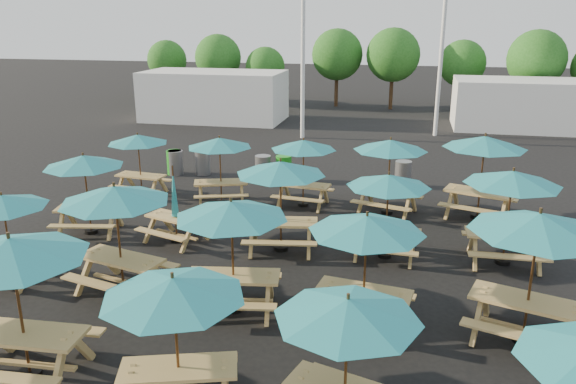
% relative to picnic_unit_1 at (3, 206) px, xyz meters
% --- Properties ---
extents(ground, '(120.00, 120.00, 0.00)m').
position_rel_picnic_unit_1_xyz_m(ground, '(5.46, 3.00, -1.79)').
color(ground, black).
rests_on(ground, ground).
extents(picnic_unit_1, '(2.16, 2.16, 2.06)m').
position_rel_picnic_unit_1_xyz_m(picnic_unit_1, '(0.00, 0.00, 0.00)').
color(picnic_unit_1, tan).
rests_on(picnic_unit_1, ground).
extents(picnic_unit_2, '(2.49, 2.49, 2.25)m').
position_rel_picnic_unit_1_xyz_m(picnic_unit_2, '(0.15, 3.03, 0.16)').
color(picnic_unit_2, tan).
rests_on(picnic_unit_2, ground).
extents(picnic_unit_3, '(2.18, 2.18, 2.09)m').
position_rel_picnic_unit_1_xyz_m(picnic_unit_3, '(-0.08, 6.60, 0.03)').
color(picnic_unit_3, tan).
rests_on(picnic_unit_3, ground).
extents(picnic_unit_4, '(2.53, 2.53, 2.52)m').
position_rel_picnic_unit_1_xyz_m(picnic_unit_4, '(2.70, -3.14, 0.41)').
color(picnic_unit_4, tan).
rests_on(picnic_unit_4, ground).
extents(picnic_unit_5, '(2.80, 2.80, 2.43)m').
position_rel_picnic_unit_1_xyz_m(picnic_unit_5, '(2.74, 0.01, 0.33)').
color(picnic_unit_5, tan).
rests_on(picnic_unit_5, ground).
extents(picnic_unit_6, '(2.02, 1.88, 2.10)m').
position_rel_picnic_unit_1_xyz_m(picnic_unit_6, '(2.74, 2.95, -0.93)').
color(picnic_unit_6, tan).
rests_on(picnic_unit_6, ground).
extents(picnic_unit_7, '(2.62, 2.62, 2.17)m').
position_rel_picnic_unit_1_xyz_m(picnic_unit_7, '(2.85, 6.34, 0.10)').
color(picnic_unit_7, tan).
rests_on(picnic_unit_7, ground).
extents(picnic_unit_8, '(2.68, 2.68, 2.25)m').
position_rel_picnic_unit_1_xyz_m(picnic_unit_8, '(5.49, -3.37, 0.16)').
color(picnic_unit_8, tan).
rests_on(picnic_unit_8, ground).
extents(picnic_unit_9, '(2.59, 2.59, 2.38)m').
position_rel_picnic_unit_1_xyz_m(picnic_unit_9, '(5.37, -0.26, 0.28)').
color(picnic_unit_9, tan).
rests_on(picnic_unit_9, ground).
extents(picnic_unit_10, '(2.60, 2.60, 2.38)m').
position_rel_picnic_unit_1_xyz_m(picnic_unit_10, '(5.60, 2.99, 0.28)').
color(picnic_unit_10, tan).
rests_on(picnic_unit_10, ground).
extents(picnic_unit_11, '(2.28, 2.28, 2.16)m').
position_rel_picnic_unit_1_xyz_m(picnic_unit_11, '(5.49, 6.62, 0.09)').
color(picnic_unit_11, tan).
rests_on(picnic_unit_11, ground).
extents(picnic_unit_12, '(2.56, 2.56, 2.17)m').
position_rel_picnic_unit_1_xyz_m(picnic_unit_12, '(8.00, -3.32, 0.10)').
color(picnic_unit_12, tan).
rests_on(picnic_unit_12, ground).
extents(picnic_unit_13, '(2.49, 2.49, 2.31)m').
position_rel_picnic_unit_1_xyz_m(picnic_unit_13, '(8.00, -0.33, 0.22)').
color(picnic_unit_13, tan).
rests_on(picnic_unit_13, ground).
extents(picnic_unit_14, '(2.17, 2.17, 2.17)m').
position_rel_picnic_unit_1_xyz_m(picnic_unit_14, '(8.25, 3.11, 0.10)').
color(picnic_unit_14, tan).
rests_on(picnic_unit_14, ground).
extents(picnic_unit_15, '(2.73, 2.73, 2.32)m').
position_rel_picnic_unit_1_xyz_m(picnic_unit_15, '(8.15, 6.45, 0.23)').
color(picnic_unit_15, tan).
rests_on(picnic_unit_15, ground).
extents(picnic_unit_17, '(3.04, 3.04, 2.55)m').
position_rel_picnic_unit_1_xyz_m(picnic_unit_17, '(10.97, -0.22, 0.43)').
color(picnic_unit_17, tan).
rests_on(picnic_unit_17, ground).
extents(picnic_unit_18, '(2.31, 2.31, 2.37)m').
position_rel_picnic_unit_1_xyz_m(picnic_unit_18, '(11.10, 3.34, 0.27)').
color(picnic_unit_18, tan).
rests_on(picnic_unit_18, ground).
extents(picnic_unit_19, '(3.02, 3.02, 2.52)m').
position_rel_picnic_unit_1_xyz_m(picnic_unit_19, '(10.82, 6.61, 0.40)').
color(picnic_unit_19, tan).
rests_on(picnic_unit_19, ground).
extents(waste_bin_0, '(0.58, 0.58, 0.92)m').
position_rel_picnic_unit_1_xyz_m(waste_bin_0, '(-0.03, 9.29, -1.33)').
color(waste_bin_0, '#1A901A').
rests_on(waste_bin_0, ground).
extents(waste_bin_1, '(0.58, 0.58, 0.92)m').
position_rel_picnic_unit_1_xyz_m(waste_bin_1, '(0.03, 9.26, -1.33)').
color(waste_bin_1, gray).
rests_on(waste_bin_1, ground).
extents(waste_bin_2, '(0.58, 0.58, 0.92)m').
position_rel_picnic_unit_1_xyz_m(waste_bin_2, '(1.03, 9.50, -1.33)').
color(waste_bin_2, gray).
rests_on(waste_bin_2, ground).
extents(waste_bin_3, '(0.58, 0.58, 0.92)m').
position_rel_picnic_unit_1_xyz_m(waste_bin_3, '(3.49, 9.20, -1.33)').
color(waste_bin_3, gray).
rests_on(waste_bin_3, ground).
extents(waste_bin_4, '(0.58, 0.58, 0.92)m').
position_rel_picnic_unit_1_xyz_m(waste_bin_4, '(4.24, 9.35, -1.33)').
color(waste_bin_4, '#1A901A').
rests_on(waste_bin_4, ground).
extents(waste_bin_5, '(0.58, 0.58, 0.92)m').
position_rel_picnic_unit_1_xyz_m(waste_bin_5, '(8.55, 9.47, -1.33)').
color(waste_bin_5, gray).
rests_on(waste_bin_5, ground).
extents(mast_0, '(0.20, 0.20, 12.00)m').
position_rel_picnic_unit_1_xyz_m(mast_0, '(3.46, 17.00, 4.21)').
color(mast_0, silver).
rests_on(mast_0, ground).
extents(mast_1, '(0.20, 0.20, 12.00)m').
position_rel_picnic_unit_1_xyz_m(mast_1, '(9.96, 19.00, 4.21)').
color(mast_1, silver).
rests_on(mast_1, ground).
extents(event_tent_0, '(8.00, 4.00, 2.80)m').
position_rel_picnic_unit_1_xyz_m(event_tent_0, '(-2.54, 21.00, -0.39)').
color(event_tent_0, silver).
rests_on(event_tent_0, ground).
extents(event_tent_1, '(7.00, 4.00, 2.60)m').
position_rel_picnic_unit_1_xyz_m(event_tent_1, '(14.46, 22.00, -0.49)').
color(event_tent_1, silver).
rests_on(event_tent_1, ground).
extents(tree_0, '(2.80, 2.80, 4.24)m').
position_rel_picnic_unit_1_xyz_m(tree_0, '(-8.61, 28.25, 1.04)').
color(tree_0, '#382314').
rests_on(tree_0, ground).
extents(tree_1, '(3.11, 3.11, 4.72)m').
position_rel_picnic_unit_1_xyz_m(tree_1, '(-4.28, 26.90, 1.36)').
color(tree_1, '#382314').
rests_on(tree_1, ground).
extents(tree_2, '(2.59, 2.59, 3.93)m').
position_rel_picnic_unit_1_xyz_m(tree_2, '(-0.93, 26.65, 0.83)').
color(tree_2, '#382314').
rests_on(tree_2, ground).
extents(tree_3, '(3.36, 3.36, 5.09)m').
position_rel_picnic_unit_1_xyz_m(tree_3, '(3.71, 27.72, 1.61)').
color(tree_3, '#382314').
rests_on(tree_3, ground).
extents(tree_4, '(3.41, 3.41, 5.17)m').
position_rel_picnic_unit_1_xyz_m(tree_4, '(7.36, 27.26, 1.67)').
color(tree_4, '#382314').
rests_on(tree_4, ground).
extents(tree_5, '(2.94, 2.94, 4.45)m').
position_rel_picnic_unit_1_xyz_m(tree_5, '(11.68, 27.68, 1.18)').
color(tree_5, '#382314').
rests_on(tree_5, ground).
extents(tree_6, '(3.38, 3.38, 5.13)m').
position_rel_picnic_unit_1_xyz_m(tree_6, '(15.69, 25.90, 1.64)').
color(tree_6, '#382314').
rests_on(tree_6, ground).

